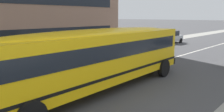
# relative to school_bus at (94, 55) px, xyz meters

# --- Properties ---
(ground_plane) EXTENTS (400.00, 400.00, 0.00)m
(ground_plane) POSITION_rel_school_bus_xyz_m (0.68, 1.30, -1.76)
(ground_plane) COLOR #424244
(sidewalk_far) EXTENTS (120.00, 3.00, 0.01)m
(sidewalk_far) POSITION_rel_school_bus_xyz_m (0.68, 9.21, -1.76)
(sidewalk_far) COLOR gray
(sidewalk_far) RESTS_ON ground_plane
(lane_centreline) EXTENTS (110.00, 0.16, 0.01)m
(lane_centreline) POSITION_rel_school_bus_xyz_m (0.68, 1.30, -1.76)
(lane_centreline) COLOR silver
(lane_centreline) RESTS_ON ground_plane
(school_bus) EXTENTS (13.34, 3.19, 2.96)m
(school_bus) POSITION_rel_school_bus_xyz_m (0.00, 0.00, 0.00)
(school_bus) COLOR yellow
(school_bus) RESTS_ON ground_plane
(parked_car_silver_past_driveway) EXTENTS (3.94, 1.95, 1.64)m
(parked_car_silver_past_driveway) POSITION_rel_school_bus_xyz_m (20.15, 6.73, -0.92)
(parked_car_silver_past_driveway) COLOR #B7BABF
(parked_car_silver_past_driveway) RESTS_ON ground_plane
(parked_car_black_by_hydrant) EXTENTS (3.94, 1.96, 1.64)m
(parked_car_black_by_hydrant) POSITION_rel_school_bus_xyz_m (14.90, 6.29, -0.92)
(parked_car_black_by_hydrant) COLOR black
(parked_car_black_by_hydrant) RESTS_ON ground_plane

